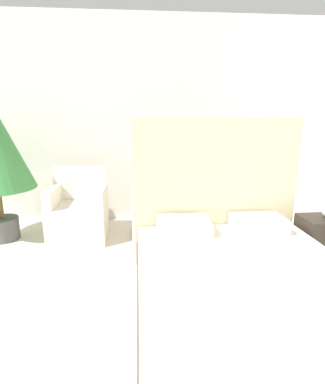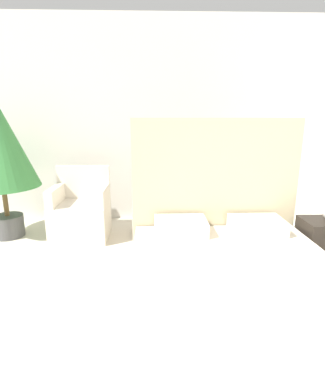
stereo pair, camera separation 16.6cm
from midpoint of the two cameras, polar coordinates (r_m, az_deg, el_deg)
The scene contains 4 objects.
wall_back at distance 4.48m, azimuth -0.43°, elevation 13.11°, with size 10.00×0.06×2.90m.
bed at distance 2.41m, azimuth 16.35°, elevation -17.87°, with size 1.67×2.23×1.52m.
armchair_near_window_left at distance 3.99m, azimuth -14.10°, elevation -4.28°, with size 0.70×0.61×0.90m.
armchair_near_window_right at distance 3.90m, azimuth 1.07°, elevation -4.25°, with size 0.72×0.64×0.90m.
Camera 2 is at (-0.03, -0.56, 1.53)m, focal length 28.00 mm.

